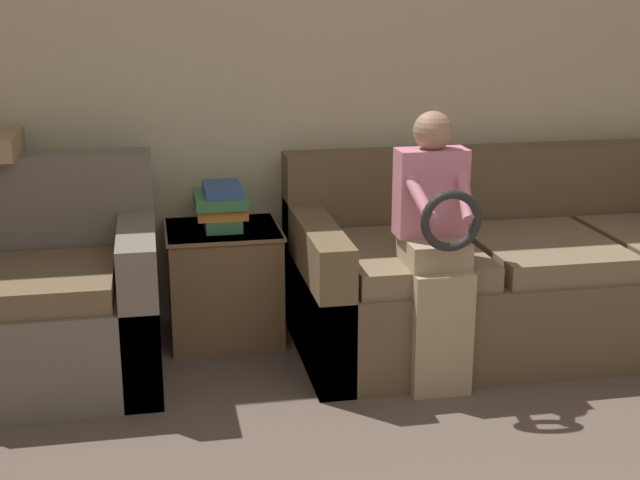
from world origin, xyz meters
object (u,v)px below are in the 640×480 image
object	(u,v)px
child_left_seated	(436,240)
side_shelf	(224,281)
book_stack	(221,205)
couch_main	(528,275)

from	to	relation	value
child_left_seated	side_shelf	size ratio (longest dim) A/B	2.12
side_shelf	book_stack	world-z (taller)	book_stack
couch_main	child_left_seated	size ratio (longest dim) A/B	1.94
side_shelf	child_left_seated	bearing A→B (deg)	-39.60
child_left_seated	book_stack	bearing A→B (deg)	140.19
side_shelf	book_stack	xyz separation A→B (m)	(-0.00, 0.01, 0.38)
child_left_seated	side_shelf	xyz separation A→B (m)	(-0.84, 0.69, -0.36)
child_left_seated	book_stack	distance (m)	1.09
couch_main	book_stack	size ratio (longest dim) A/B	7.55
couch_main	side_shelf	bearing A→B (deg)	169.72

